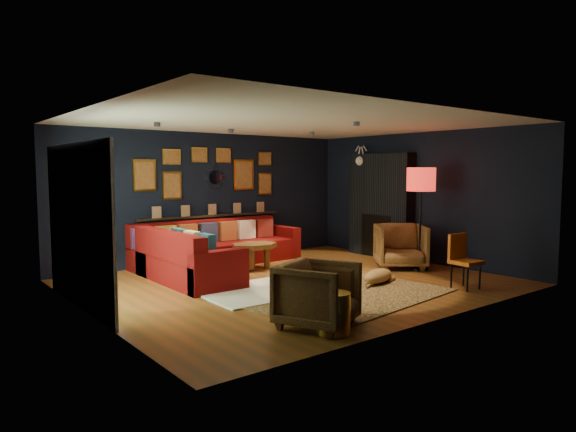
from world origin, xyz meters
TOP-DOWN VIEW (x-y plane):
  - floor at (0.00, 0.00)m, footprint 6.50×6.50m
  - room_walls at (0.00, 0.00)m, footprint 6.50×6.50m
  - sectional at (-0.61, 1.81)m, footprint 3.41×2.69m
  - ledge at (0.00, 2.68)m, footprint 3.20×0.12m
  - gallery_wall at (-0.01, 2.72)m, footprint 3.15×0.04m
  - sunburst_mirror at (0.10, 2.72)m, footprint 0.47×0.16m
  - fireplace at (3.09, 0.90)m, footprint 0.31×1.60m
  - deer_head at (3.14, 1.40)m, footprint 0.50×0.28m
  - sliding_door at (-3.22, 0.60)m, footprint 0.06×2.80m
  - ceiling_spots at (-0.00, 0.80)m, footprint 3.30×2.50m
  - shag_rug at (-0.72, -0.20)m, footprint 2.00×1.49m
  - leopard_rug at (-0.00, -1.10)m, footprint 3.31×2.55m
  - coffee_table at (0.17, 1.39)m, footprint 0.98×0.79m
  - pouf at (-0.06, 1.50)m, footprint 0.48×0.48m
  - armchair_left at (-1.29, -2.05)m, footprint 1.06×1.04m
  - armchair_right at (2.37, -0.25)m, footprint 1.21×1.20m
  - gold_stool at (-1.31, -2.35)m, footprint 0.38×0.38m
  - orange_chair at (1.83, -1.92)m, footprint 0.43×0.43m
  - floor_lamp at (2.50, -0.59)m, footprint 0.52×0.52m
  - dog at (1.00, -0.93)m, footprint 1.10×0.74m

SIDE VIEW (x-z plane):
  - floor at x=0.00m, z-range 0.00..0.00m
  - leopard_rug at x=0.00m, z-range 0.00..0.02m
  - shag_rug at x=-0.72m, z-range 0.00..0.03m
  - dog at x=1.00m, z-range 0.02..0.33m
  - pouf at x=-0.06m, z-range 0.03..0.34m
  - gold_stool at x=-1.31m, z-range 0.00..0.47m
  - sectional at x=-0.61m, z-range -0.11..0.75m
  - coffee_table at x=0.17m, z-range 0.16..0.62m
  - armchair_left at x=-1.29m, z-range 0.00..0.84m
  - armchair_right at x=2.37m, z-range 0.00..0.91m
  - orange_chair at x=1.83m, z-range 0.07..0.92m
  - ledge at x=0.00m, z-range 0.90..0.94m
  - fireplace at x=3.09m, z-range -0.08..2.12m
  - sliding_door at x=-3.22m, z-range 0.00..2.20m
  - room_walls at x=0.00m, z-range -1.66..4.84m
  - floor_lamp at x=2.50m, z-range 0.66..2.55m
  - sunburst_mirror at x=0.10m, z-range 1.46..1.93m
  - gallery_wall at x=-0.01m, z-range 1.30..2.32m
  - deer_head at x=3.14m, z-range 1.83..2.28m
  - ceiling_spots at x=0.00m, z-range 2.53..2.59m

